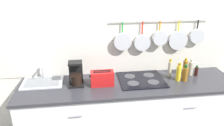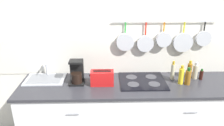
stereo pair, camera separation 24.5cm
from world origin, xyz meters
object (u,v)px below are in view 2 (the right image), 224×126
(toaster, at_px, (102,78))
(bottle_dish_soap, at_px, (201,75))
(bottle_sesame_oil, at_px, (188,77))
(bottle_olive_oil, at_px, (195,71))
(bottle_hot_sauce, at_px, (173,71))
(bottle_vinegar, at_px, (189,71))
(coffee_maker, at_px, (77,74))
(bottle_cooking_wine, at_px, (181,76))

(toaster, xyz_separation_m, bottle_dish_soap, (1.26, 0.10, -0.03))
(toaster, xyz_separation_m, bottle_sesame_oil, (1.04, -0.02, 0.01))
(bottle_olive_oil, bearing_deg, bottle_dish_soap, -24.19)
(toaster, relative_size, bottle_sesame_oil, 1.35)
(bottle_hot_sauce, distance_m, bottle_vinegar, 0.22)
(coffee_maker, distance_m, bottle_vinegar, 1.43)
(bottle_cooking_wine, xyz_separation_m, bottle_vinegar, (0.15, 0.15, -0.00))
(coffee_maker, xyz_separation_m, bottle_cooking_wine, (1.27, -0.06, -0.02))
(coffee_maker, height_order, bottle_cooking_wine, coffee_maker)
(toaster, distance_m, bottle_dish_soap, 1.26)
(bottle_vinegar, height_order, bottle_olive_oil, bottle_vinegar)
(toaster, distance_m, bottle_hot_sauce, 0.90)
(bottle_sesame_oil, bearing_deg, bottle_olive_oil, 46.28)
(bottle_sesame_oil, relative_size, bottle_olive_oil, 0.98)
(bottle_olive_oil, height_order, bottle_dish_soap, bottle_olive_oil)
(bottle_cooking_wine, xyz_separation_m, bottle_dish_soap, (0.30, 0.11, -0.04))
(coffee_maker, xyz_separation_m, toaster, (0.31, -0.06, -0.03))
(coffee_maker, bearing_deg, bottle_dish_soap, 1.77)
(coffee_maker, bearing_deg, bottle_sesame_oil, -3.39)
(coffee_maker, height_order, toaster, coffee_maker)
(coffee_maker, relative_size, bottle_sesame_oil, 1.36)
(toaster, height_order, bottle_vinegar, bottle_vinegar)
(bottle_hot_sauce, distance_m, bottle_olive_oil, 0.30)
(bottle_olive_oil, bearing_deg, bottle_sesame_oil, -133.72)
(bottle_sesame_oil, relative_size, bottle_dish_soap, 1.53)
(toaster, xyz_separation_m, bottle_cooking_wine, (0.96, -0.00, 0.02))
(bottle_sesame_oil, distance_m, bottle_dish_soap, 0.26)
(bottle_vinegar, xyz_separation_m, bottle_dish_soap, (0.14, -0.04, -0.04))
(coffee_maker, height_order, bottle_vinegar, coffee_maker)
(bottle_hot_sauce, xyz_separation_m, bottle_sesame_oil, (0.14, -0.15, -0.01))
(bottle_olive_oil, xyz_separation_m, bottle_dish_soap, (0.07, -0.03, -0.04))
(bottle_vinegar, height_order, bottle_dish_soap, bottle_vinegar)
(coffee_maker, relative_size, bottle_hot_sauce, 1.20)
(toaster, relative_size, bottle_hot_sauce, 1.20)
(bottle_vinegar, relative_size, bottle_dish_soap, 1.68)
(bottle_hot_sauce, bearing_deg, bottle_dish_soap, -3.24)
(toaster, bearing_deg, coffee_maker, 169.72)
(bottle_sesame_oil, bearing_deg, coffee_maker, 176.61)
(bottle_dish_soap, bearing_deg, bottle_cooking_wine, -159.71)
(bottle_sesame_oil, distance_m, bottle_vinegar, 0.19)
(coffee_maker, height_order, bottle_olive_oil, coffee_maker)
(bottle_sesame_oil, xyz_separation_m, bottle_dish_soap, (0.22, 0.13, -0.03))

